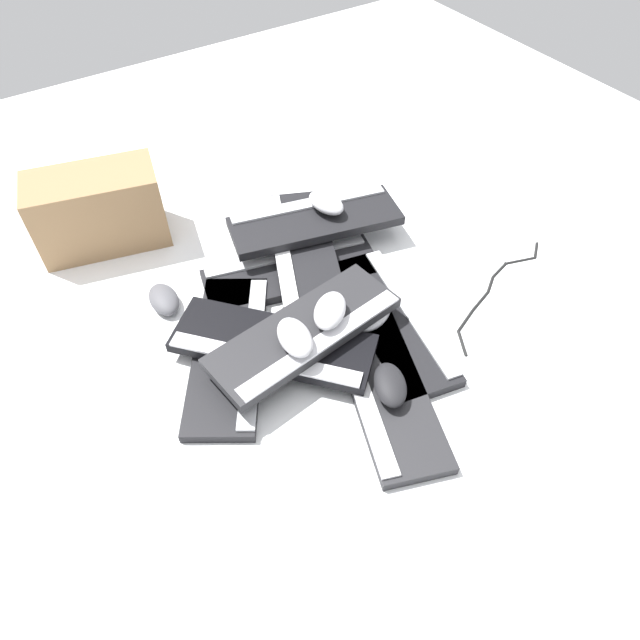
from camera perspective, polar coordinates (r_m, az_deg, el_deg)
The scene contains 17 objects.
ground_plane at distance 1.27m, azimuth -0.60°, elevation -4.32°, with size 3.20×3.20×0.00m, color white.
keyboard_0 at distance 1.28m, azimuth -9.02°, elevation -3.16°, with size 0.36×0.45×0.03m.
keyboard_1 at distance 1.22m, azimuth 6.42°, elevation -6.54°, with size 0.29×0.46×0.03m.
keyboard_2 at distance 1.34m, azimuth 6.93°, elevation 0.07°, with size 0.24×0.46×0.03m.
keyboard_3 at distance 1.44m, azimuth -2.83°, elevation 4.74°, with size 0.46×0.25×0.03m.
keyboard_4 at distance 1.46m, azimuth -1.78°, elevation 7.15°, with size 0.32×0.46×0.03m.
keyboard_5 at distance 1.25m, azimuth -4.75°, elevation -2.42°, with size 0.40×0.43×0.03m.
keyboard_6 at distance 1.50m, azimuth -0.50°, elevation 9.97°, with size 0.46×0.25×0.03m.
keyboard_7 at distance 1.23m, azimuth -1.41°, elevation -1.16°, with size 0.46×0.21×0.03m.
mouse_0 at distance 1.50m, azimuth 0.62°, elevation 11.65°, with size 0.11×0.07×0.04m, color #B7B7BC.
mouse_1 at distance 1.22m, azimuth 1.00°, elevation 0.96°, with size 0.11×0.07×0.04m, color #B7B7BC.
mouse_2 at distance 1.41m, azimuth -15.34°, elevation 2.00°, with size 0.11×0.07×0.04m, color #4C4C51.
mouse_3 at distance 1.18m, azimuth 7.02°, elevation -6.46°, with size 0.11×0.07×0.04m, color black.
mouse_4 at distance 1.29m, azimuth 5.19°, elevation 0.44°, with size 0.11×0.07×0.04m, color #B7B7BC.
mouse_5 at distance 1.17m, azimuth -2.54°, elevation -1.74°, with size 0.11×0.07×0.04m, color #B7B7BC.
cable_0 at distance 1.48m, azimuth 17.06°, elevation 3.02°, with size 0.43×0.19×0.01m.
cardboard_box at distance 1.59m, azimuth -21.27°, elevation 10.22°, with size 0.32×0.16×0.20m, color olive.
Camera 1 is at (0.40, 0.64, 1.01)m, focal length 32.00 mm.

